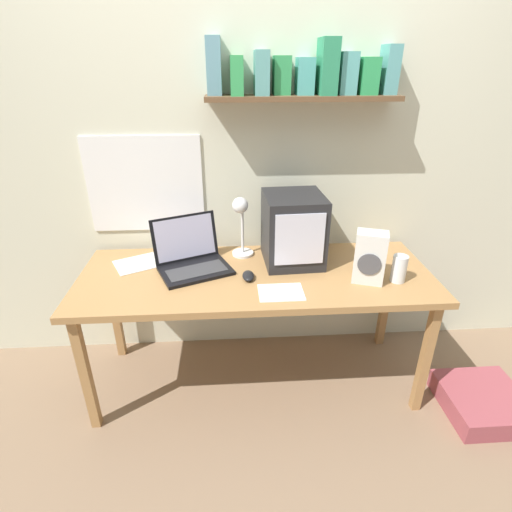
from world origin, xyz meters
name	(u,v)px	position (x,y,z in m)	size (l,w,h in m)	color
ground_plane	(256,378)	(0.00, 0.00, 0.00)	(12.00, 12.00, 0.00)	#886D54
back_wall	(252,141)	(0.00, 0.41, 1.31)	(5.60, 0.24, 2.60)	beige
corner_desk	(256,283)	(0.00, 0.00, 0.65)	(1.82, 0.69, 0.71)	#AA7A48
crt_monitor	(293,229)	(0.21, 0.14, 0.90)	(0.32, 0.34, 0.37)	#232326
laptop	(191,256)	(-0.34, 0.09, 0.78)	(0.44, 0.41, 0.26)	black
desk_lamp	(241,219)	(-0.07, 0.20, 0.94)	(0.12, 0.15, 0.35)	white
juice_glass	(399,270)	(0.70, -0.13, 0.77)	(0.07, 0.07, 0.14)	white
space_heater	(370,257)	(0.55, -0.11, 0.84)	(0.17, 0.14, 0.26)	silver
computer_mouse	(248,276)	(-0.04, -0.05, 0.73)	(0.06, 0.11, 0.03)	black
loose_paper_near_laptop	(281,292)	(0.11, -0.20, 0.71)	(0.22, 0.16, 0.00)	white
open_notebook	(143,262)	(-0.61, 0.16, 0.71)	(0.34, 0.30, 0.00)	silver
floor_cushion	(483,402)	(1.20, -0.32, 0.06)	(0.41, 0.41, 0.11)	#9E4750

